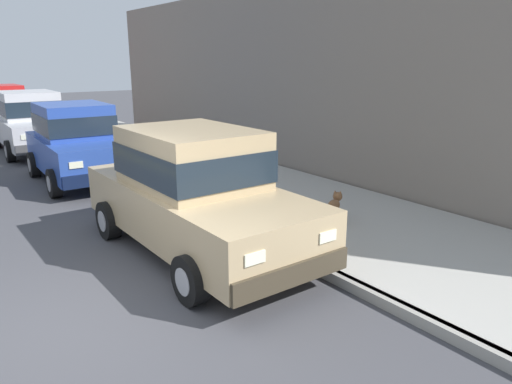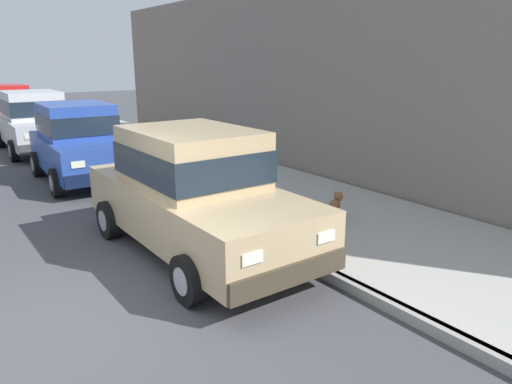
{
  "view_description": "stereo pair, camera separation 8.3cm",
  "coord_description": "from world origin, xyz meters",
  "px_view_note": "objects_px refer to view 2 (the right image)",
  "views": [
    {
      "loc": [
        -1.17,
        -5.03,
        2.92
      ],
      "look_at": [
        3.21,
        0.94,
        0.85
      ],
      "focal_mm": 33.5,
      "sensor_mm": 36.0,
      "label": 1
    },
    {
      "loc": [
        -1.1,
        -5.08,
        2.92
      ],
      "look_at": [
        3.21,
        0.94,
        0.85
      ],
      "focal_mm": 33.5,
      "sensor_mm": 36.0,
      "label": 2
    }
  ],
  "objects_px": {
    "dog_brown": "(335,204)",
    "car_silver_sedan": "(34,121)",
    "car_red_hatchback": "(7,107)",
    "car_blue_hatchback": "(80,141)",
    "car_tan_sedan": "(194,190)"
  },
  "relations": [
    {
      "from": "dog_brown",
      "to": "car_silver_sedan",
      "type": "bearing_deg",
      "value": 103.64
    },
    {
      "from": "dog_brown",
      "to": "car_red_hatchback",
      "type": "bearing_deg",
      "value": 98.94
    },
    {
      "from": "car_blue_hatchback",
      "to": "dog_brown",
      "type": "xyz_separation_m",
      "value": [
        2.63,
        -6.15,
        -0.55
      ]
    },
    {
      "from": "car_tan_sedan",
      "to": "car_red_hatchback",
      "type": "distance_m",
      "value": 16.01
    },
    {
      "from": "car_red_hatchback",
      "to": "dog_brown",
      "type": "distance_m",
      "value": 16.72
    },
    {
      "from": "car_tan_sedan",
      "to": "car_silver_sedan",
      "type": "bearing_deg",
      "value": 90.77
    },
    {
      "from": "car_tan_sedan",
      "to": "dog_brown",
      "type": "bearing_deg",
      "value": -11.05
    },
    {
      "from": "dog_brown",
      "to": "car_blue_hatchback",
      "type": "bearing_deg",
      "value": 113.13
    },
    {
      "from": "car_blue_hatchback",
      "to": "dog_brown",
      "type": "height_order",
      "value": "car_blue_hatchback"
    },
    {
      "from": "car_red_hatchback",
      "to": "dog_brown",
      "type": "relative_size",
      "value": 5.7
    },
    {
      "from": "car_tan_sedan",
      "to": "car_red_hatchback",
      "type": "relative_size",
      "value": 1.2
    },
    {
      "from": "car_blue_hatchback",
      "to": "car_silver_sedan",
      "type": "bearing_deg",
      "value": 90.52
    },
    {
      "from": "car_tan_sedan",
      "to": "dog_brown",
      "type": "distance_m",
      "value": 2.64
    },
    {
      "from": "car_blue_hatchback",
      "to": "car_silver_sedan",
      "type": "xyz_separation_m",
      "value": [
        -0.04,
        4.86,
        0.01
      ]
    },
    {
      "from": "car_silver_sedan",
      "to": "dog_brown",
      "type": "bearing_deg",
      "value": -76.36
    }
  ]
}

